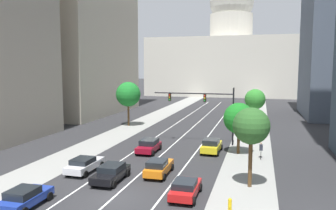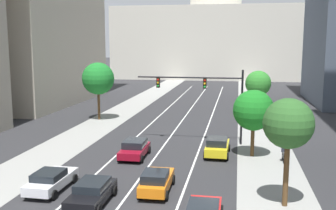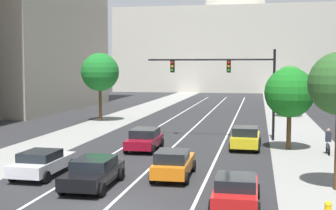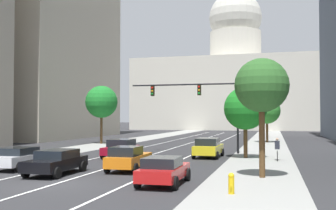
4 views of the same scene
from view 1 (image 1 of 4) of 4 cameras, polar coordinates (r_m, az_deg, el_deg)
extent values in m
plane|color=#2B2B2D|center=(64.27, 5.90, -2.27)|extent=(400.00, 400.00, 0.00)
cube|color=gray|center=(61.74, -3.50, -2.60)|extent=(4.93, 130.00, 0.01)
cube|color=gray|center=(58.50, 14.19, -3.30)|extent=(4.93, 130.00, 0.01)
cube|color=white|center=(50.59, -0.80, -4.61)|extent=(0.16, 90.00, 0.01)
cube|color=white|center=(49.75, 3.04, -4.80)|extent=(0.16, 90.00, 0.01)
cube|color=white|center=(49.15, 6.99, -4.98)|extent=(0.16, 90.00, 0.01)
cube|color=#B7AD99|center=(75.03, -15.21, 15.01)|extent=(16.79, 27.87, 42.31)
cube|color=beige|center=(119.96, 10.47, 6.34)|extent=(54.52, 25.61, 19.34)
cylinder|color=beige|center=(120.74, 10.60, 12.89)|extent=(14.36, 14.36, 8.21)
sphere|color=beige|center=(121.93, 10.69, 16.71)|extent=(14.82, 14.82, 14.82)
cube|color=black|center=(29.80, -9.61, -11.43)|extent=(1.95, 4.51, 0.61)
cube|color=black|center=(29.79, -9.49, -10.34)|extent=(1.77, 2.26, 0.48)
cylinder|color=black|center=(31.59, -10.03, -10.97)|extent=(0.23, 0.64, 0.64)
cylinder|color=black|center=(30.88, -6.78, -11.33)|extent=(0.23, 0.64, 0.64)
cylinder|color=black|center=(28.99, -12.60, -12.65)|extent=(0.23, 0.64, 0.64)
cylinder|color=black|center=(28.21, -9.10, -13.11)|extent=(0.23, 0.64, 0.64)
cube|color=orange|center=(31.06, -1.52, -10.55)|extent=(1.81, 4.35, 0.64)
cube|color=black|center=(30.30, -1.86, -9.81)|extent=(1.62, 1.99, 0.56)
cylinder|color=black|center=(32.74, -2.29, -10.25)|extent=(0.23, 0.64, 0.64)
cylinder|color=black|center=(32.31, 0.68, -10.47)|extent=(0.23, 0.64, 0.64)
cylinder|color=black|center=(30.06, -3.90, -11.80)|extent=(0.23, 0.64, 0.64)
cylinder|color=black|center=(29.60, -0.67, -12.08)|extent=(0.23, 0.64, 0.64)
cube|color=silver|center=(32.81, -13.86, -9.85)|extent=(1.90, 4.51, 0.61)
cube|color=black|center=(32.38, -14.19, -9.09)|extent=(1.72, 2.09, 0.46)
cylinder|color=black|center=(34.61, -13.90, -9.51)|extent=(0.23, 0.64, 0.64)
cylinder|color=black|center=(33.75, -11.16, -9.85)|extent=(0.23, 0.64, 0.64)
cylinder|color=black|center=(32.12, -16.67, -10.86)|extent=(0.23, 0.64, 0.64)
cylinder|color=black|center=(31.19, -13.77, -11.29)|extent=(0.23, 0.64, 0.64)
cube|color=yellow|center=(39.10, 7.36, -6.99)|extent=(1.96, 4.28, 0.69)
cube|color=black|center=(38.65, 7.30, -6.18)|extent=(1.76, 2.13, 0.59)
cylinder|color=black|center=(40.72, 6.39, -6.94)|extent=(0.24, 0.65, 0.64)
cylinder|color=black|center=(40.44, 9.00, -7.07)|extent=(0.24, 0.65, 0.64)
cylinder|color=black|center=(37.97, 5.60, -7.92)|extent=(0.24, 0.65, 0.64)
cylinder|color=black|center=(37.67, 8.40, -8.07)|extent=(0.24, 0.65, 0.64)
cube|color=#1E389E|center=(26.35, -22.85, -14.34)|extent=(1.85, 4.10, 0.56)
cube|color=black|center=(25.95, -23.32, -13.42)|extent=(1.69, 2.04, 0.52)
cylinder|color=black|center=(28.01, -22.55, -13.69)|extent=(0.22, 0.64, 0.64)
cylinder|color=black|center=(26.98, -19.38, -14.34)|extent=(0.22, 0.64, 0.64)
cylinder|color=black|center=(26.02, -26.42, -15.45)|extent=(0.22, 0.64, 0.64)
cube|color=maroon|center=(38.82, -3.28, -7.12)|extent=(1.96, 4.28, 0.59)
cube|color=black|center=(38.85, -3.21, -6.22)|extent=(1.78, 2.36, 0.59)
cylinder|color=black|center=(40.52, -3.93, -6.98)|extent=(0.23, 0.64, 0.64)
cylinder|color=black|center=(39.97, -1.33, -7.15)|extent=(0.23, 0.64, 0.64)
cylinder|color=black|center=(37.86, -5.33, -7.95)|extent=(0.23, 0.64, 0.64)
cylinder|color=black|center=(37.28, -2.56, -8.16)|extent=(0.23, 0.64, 0.64)
cube|color=red|center=(26.13, 3.00, -13.99)|extent=(1.79, 4.11, 0.57)
cube|color=black|center=(25.65, 2.85, -13.15)|extent=(1.63, 1.95, 0.48)
cylinder|color=black|center=(27.68, 1.78, -13.42)|extent=(0.22, 0.64, 0.64)
cylinder|color=black|center=(27.36, 5.48, -13.69)|extent=(0.22, 0.64, 0.64)
cylinder|color=black|center=(25.16, 0.28, -15.51)|extent=(0.22, 0.64, 0.64)
cylinder|color=black|center=(24.80, 4.37, -15.86)|extent=(0.22, 0.64, 0.64)
cylinder|color=black|center=(42.45, 10.93, -1.97)|extent=(0.20, 0.20, 7.17)
cylinder|color=black|center=(42.81, 4.23, 1.96)|extent=(10.13, 0.14, 0.14)
cube|color=black|center=(42.59, 6.23, 1.17)|extent=(0.32, 0.28, 0.96)
sphere|color=red|center=(42.42, 6.21, 1.56)|extent=(0.20, 0.20, 0.20)
sphere|color=orange|center=(42.44, 6.20, 1.15)|extent=(0.20, 0.20, 0.20)
sphere|color=green|center=(42.47, 6.20, 0.75)|extent=(0.20, 0.20, 0.20)
cube|color=black|center=(43.54, 0.30, 1.33)|extent=(0.32, 0.28, 0.96)
sphere|color=red|center=(43.37, 0.25, 1.70)|extent=(0.20, 0.20, 0.20)
sphere|color=orange|center=(43.40, 0.25, 1.31)|extent=(0.20, 0.20, 0.20)
sphere|color=green|center=(43.43, 0.25, 0.91)|extent=(0.20, 0.20, 0.20)
cylinder|color=yellow|center=(24.25, 10.39, -16.41)|extent=(0.26, 0.26, 0.70)
sphere|color=yellow|center=(24.09, 10.42, -15.47)|extent=(0.26, 0.26, 0.26)
cylinder|color=yellow|center=(24.09, 10.36, -16.48)|extent=(0.10, 0.12, 0.10)
cylinder|color=black|center=(37.35, 15.39, -8.35)|extent=(0.05, 0.66, 0.66)
cylinder|color=black|center=(38.35, 15.39, -7.96)|extent=(0.05, 0.66, 0.66)
cube|color=black|center=(37.80, 15.40, -7.83)|extent=(0.06, 1.00, 0.36)
cube|color=#262833|center=(37.60, 15.43, -6.92)|extent=(0.36, 0.28, 0.64)
sphere|color=tan|center=(37.57, 15.45, -6.26)|extent=(0.22, 0.22, 0.22)
cylinder|color=#51381E|center=(56.18, -6.68, -1.57)|extent=(0.32, 0.32, 3.83)
sphere|color=#1D7829|center=(55.82, -6.73, 1.82)|extent=(4.05, 4.05, 4.05)
cylinder|color=#51381E|center=(60.06, 14.40, -1.62)|extent=(0.32, 0.32, 2.97)
sphere|color=#2F812B|center=(59.75, 14.47, 0.96)|extent=(3.50, 3.50, 3.50)
cylinder|color=#51381E|center=(38.96, 11.80, -6.02)|extent=(0.32, 0.32, 2.80)
sphere|color=#1A741F|center=(38.48, 11.89, -2.21)|extent=(3.48, 3.48, 3.48)
cylinder|color=#51381E|center=(28.53, 13.70, -9.45)|extent=(0.32, 0.32, 4.00)
sphere|color=#2C5B26|center=(27.86, 13.87, -3.44)|extent=(2.97, 2.97, 2.97)
camera|label=2|loc=(5.31, -27.12, 4.83)|focal=42.55mm
camera|label=3|loc=(7.72, -23.90, -24.71)|focal=49.07mm
camera|label=4|loc=(8.19, 13.49, -46.07)|focal=42.90mm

